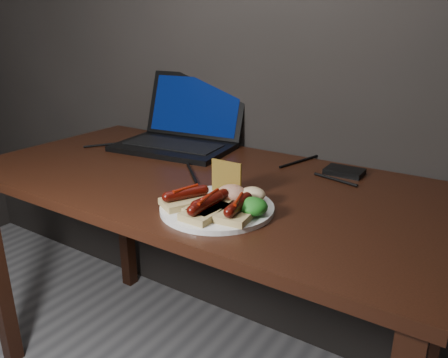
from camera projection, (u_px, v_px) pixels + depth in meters
The scene contains 13 objects.
desk at pixel (201, 205), 1.30m from camera, with size 1.40×0.70×0.75m.
laptop at pixel (182, 131), 1.57m from camera, with size 0.43×0.38×0.25m.
hard_drive at pixel (344, 172), 1.28m from camera, with size 0.11×0.07×0.02m, color black.
desk_cables at pixel (224, 161), 1.39m from camera, with size 0.94×0.47×0.01m.
plate at pixel (217, 208), 1.03m from camera, with size 0.27×0.27×0.01m, color white.
bread_sausage_left at pixel (186, 198), 1.03m from camera, with size 0.12×0.13×0.04m.
bread_sausage_center at pixel (210, 204), 1.00m from camera, with size 0.08×0.12×0.04m.
bread_sausage_right at pixel (238, 209), 0.97m from camera, with size 0.08×0.12×0.04m.
bread_sausage_extra at pixel (206, 208), 0.97m from camera, with size 0.07×0.12×0.04m.
crispbread at pixel (226, 177), 1.09m from camera, with size 0.09×0.01×0.09m, color olive.
salad_greens at pixel (252, 207), 0.98m from camera, with size 0.07×0.07×0.04m, color #1B5C12.
salsa_mound at pixel (232, 193), 1.05m from camera, with size 0.07×0.07×0.04m, color #9A0F10.
coleslaw_mound at pixel (252, 195), 1.05m from camera, with size 0.06×0.06×0.04m, color beige.
Camera 1 is at (0.71, 0.42, 1.17)m, focal length 35.00 mm.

